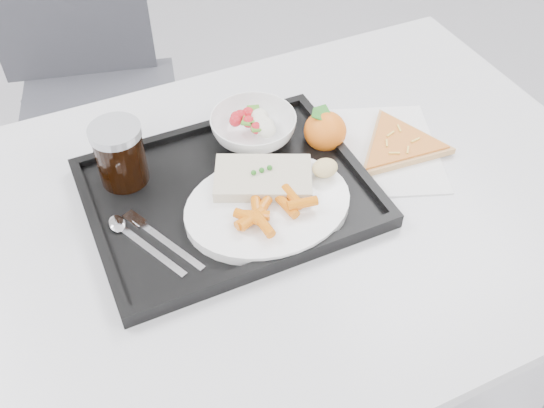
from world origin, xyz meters
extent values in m
cube|color=silver|center=(0.00, 0.30, 0.73)|extent=(1.20, 0.80, 0.03)
cylinder|color=#47474C|center=(0.54, 0.64, 0.36)|extent=(0.04, 0.04, 0.72)
cube|color=#36373D|center=(-0.15, 1.06, 0.45)|extent=(0.51, 0.51, 0.04)
cylinder|color=#47474C|center=(-0.33, 0.88, 0.21)|extent=(0.03, 0.03, 0.43)
cylinder|color=#47474C|center=(0.03, 0.88, 0.21)|extent=(0.03, 0.03, 0.43)
cylinder|color=#47474C|center=(-0.33, 1.24, 0.21)|extent=(0.03, 0.03, 0.43)
cylinder|color=#47474C|center=(0.03, 1.24, 0.21)|extent=(0.03, 0.03, 0.43)
cube|color=black|center=(-0.05, 0.35, 0.76)|extent=(0.45, 0.35, 0.01)
cube|color=black|center=(-0.05, 0.51, 0.77)|extent=(0.45, 0.02, 0.01)
cube|color=black|center=(-0.05, 0.18, 0.77)|extent=(0.45, 0.02, 0.01)
cube|color=black|center=(0.17, 0.35, 0.77)|extent=(0.02, 0.32, 0.01)
cube|color=black|center=(-0.27, 0.35, 0.77)|extent=(0.02, 0.32, 0.01)
cylinder|color=white|center=(-0.01, 0.28, 0.77)|extent=(0.27, 0.27, 0.02)
cube|color=beige|center=(0.00, 0.33, 0.79)|extent=(0.18, 0.15, 0.02)
sphere|color=#236B1C|center=(-0.01, 0.33, 0.81)|extent=(0.01, 0.01, 0.01)
sphere|color=#236B1C|center=(0.00, 0.33, 0.81)|extent=(0.01, 0.01, 0.01)
sphere|color=#236B1C|center=(0.02, 0.33, 0.81)|extent=(0.01, 0.01, 0.01)
ellipsoid|color=tan|center=(0.10, 0.30, 0.80)|extent=(0.05, 0.05, 0.03)
imported|color=white|center=(0.04, 0.45, 0.79)|extent=(0.15, 0.15, 0.05)
cylinder|color=black|center=(-0.19, 0.45, 0.81)|extent=(0.08, 0.08, 0.10)
cylinder|color=#A5A8AD|center=(-0.19, 0.45, 0.87)|extent=(0.08, 0.08, 0.01)
cube|color=silver|center=(-0.20, 0.28, 0.77)|extent=(0.07, 0.14, 0.00)
ellipsoid|color=silver|center=(-0.24, 0.35, 0.77)|extent=(0.04, 0.05, 0.01)
cube|color=silver|center=(-0.18, 0.28, 0.77)|extent=(0.07, 0.14, 0.00)
cube|color=silver|center=(-0.21, 0.35, 0.77)|extent=(0.03, 0.04, 0.00)
cube|color=white|center=(0.22, 0.35, 0.75)|extent=(0.32, 0.31, 0.00)
ellipsoid|color=orange|center=(0.16, 0.40, 0.79)|extent=(0.10, 0.10, 0.07)
cube|color=#236B1C|center=(0.16, 0.40, 0.81)|extent=(0.02, 0.05, 0.02)
cube|color=#236B1C|center=(0.16, 0.40, 0.81)|extent=(0.05, 0.05, 0.02)
cylinder|color=tan|center=(0.27, 0.33, 0.76)|extent=(0.29, 0.29, 0.01)
cylinder|color=#BD5424|center=(0.27, 0.33, 0.77)|extent=(0.26, 0.26, 0.00)
cube|color=#EABC47|center=(0.25, 0.31, 0.77)|extent=(0.02, 0.01, 0.00)
cube|color=#EABC47|center=(0.30, 0.32, 0.77)|extent=(0.02, 0.01, 0.00)
cube|color=#EABC47|center=(0.29, 0.36, 0.77)|extent=(0.01, 0.02, 0.00)
cube|color=#EABC47|center=(0.27, 0.35, 0.77)|extent=(0.02, 0.01, 0.00)
cube|color=#EABC47|center=(0.27, 0.31, 0.77)|extent=(0.01, 0.02, 0.00)
cube|color=#EABC47|center=(0.25, 0.34, 0.77)|extent=(0.01, 0.02, 0.00)
cylinder|color=orange|center=(-0.04, 0.23, 0.80)|extent=(0.02, 0.05, 0.02)
cylinder|color=orange|center=(-0.03, 0.27, 0.79)|extent=(0.03, 0.05, 0.02)
cylinder|color=orange|center=(-0.05, 0.25, 0.80)|extent=(0.05, 0.03, 0.02)
cylinder|color=orange|center=(0.01, 0.25, 0.79)|extent=(0.02, 0.05, 0.02)
cylinder|color=orange|center=(-0.05, 0.25, 0.80)|extent=(0.04, 0.05, 0.02)
cylinder|color=orange|center=(0.03, 0.26, 0.80)|extent=(0.02, 0.05, 0.02)
cylinder|color=orange|center=(-0.04, 0.26, 0.79)|extent=(0.05, 0.04, 0.02)
cylinder|color=orange|center=(-0.03, 0.26, 0.79)|extent=(0.05, 0.04, 0.02)
cylinder|color=orange|center=(-0.05, 0.25, 0.79)|extent=(0.05, 0.03, 0.02)
cylinder|color=orange|center=(0.03, 0.24, 0.80)|extent=(0.05, 0.02, 0.02)
sphere|color=red|center=(0.04, 0.46, 0.80)|extent=(0.02, 0.02, 0.02)
sphere|color=red|center=(0.04, 0.48, 0.80)|extent=(0.02, 0.02, 0.02)
sphere|color=red|center=(0.02, 0.47, 0.80)|extent=(0.02, 0.02, 0.02)
sphere|color=red|center=(0.03, 0.48, 0.80)|extent=(0.02, 0.02, 0.02)
sphere|color=red|center=(0.04, 0.44, 0.80)|extent=(0.02, 0.02, 0.02)
sphere|color=red|center=(0.02, 0.48, 0.80)|extent=(0.02, 0.02, 0.02)
ellipsoid|color=silver|center=(0.06, 0.47, 0.80)|extent=(0.03, 0.03, 0.03)
ellipsoid|color=silver|center=(0.05, 0.44, 0.80)|extent=(0.03, 0.03, 0.03)
ellipsoid|color=silver|center=(0.06, 0.45, 0.80)|extent=(0.03, 0.03, 0.03)
ellipsoid|color=silver|center=(0.06, 0.43, 0.80)|extent=(0.03, 0.03, 0.03)
ellipsoid|color=silver|center=(0.06, 0.44, 0.80)|extent=(0.03, 0.03, 0.03)
cube|color=#448124|center=(0.04, 0.43, 0.80)|extent=(0.03, 0.03, 0.00)
cube|color=#448124|center=(0.06, 0.48, 0.80)|extent=(0.03, 0.03, 0.00)
cube|color=#448124|center=(0.03, 0.46, 0.80)|extent=(0.03, 0.03, 0.00)
camera|label=1|loc=(-0.28, -0.32, 1.47)|focal=40.00mm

